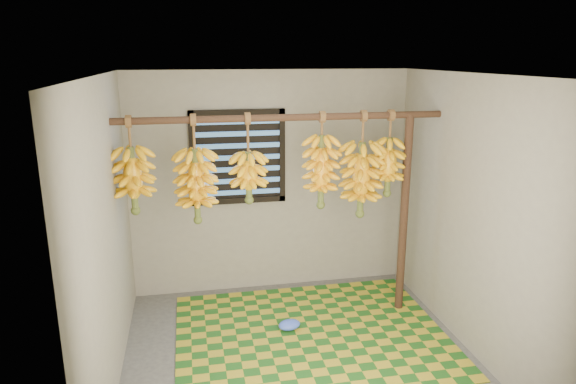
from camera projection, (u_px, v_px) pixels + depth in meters
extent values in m
cube|color=#454545|center=(300.00, 359.00, 4.44)|extent=(3.00, 3.00, 0.01)
cube|color=silver|center=(302.00, 74.00, 3.82)|extent=(3.00, 3.00, 0.01)
cube|color=gray|center=(271.00, 183.00, 5.55)|extent=(3.00, 0.01, 2.40)
cube|color=gray|center=(106.00, 240.00, 3.84)|extent=(0.01, 3.00, 2.40)
cube|color=gray|center=(472.00, 216.00, 4.41)|extent=(0.01, 3.00, 2.40)
cube|color=black|center=(238.00, 157.00, 5.39)|extent=(1.00, 0.04, 1.00)
cylinder|color=#442A1D|center=(285.00, 118.00, 4.58)|extent=(3.00, 0.06, 0.06)
cylinder|color=#442A1D|center=(404.00, 216.00, 5.07)|extent=(0.08, 0.08, 2.00)
cube|color=#1C5318|center=(311.00, 334.00, 4.82)|extent=(2.49, 1.99, 0.01)
ellipsoid|color=#3E5EE9|center=(289.00, 325.00, 4.89)|extent=(0.25, 0.21, 0.09)
cylinder|color=brown|center=(129.00, 134.00, 4.36)|extent=(0.02, 0.02, 0.28)
cylinder|color=#4C5923|center=(133.00, 178.00, 4.46)|extent=(0.06, 0.06, 0.55)
cylinder|color=brown|center=(194.00, 134.00, 4.46)|extent=(0.02, 0.02, 0.32)
cylinder|color=#4C5923|center=(196.00, 184.00, 4.58)|extent=(0.06, 0.06, 0.64)
cylinder|color=brown|center=(248.00, 135.00, 4.56)|extent=(0.02, 0.02, 0.36)
cylinder|color=#4C5923|center=(249.00, 175.00, 4.65)|extent=(0.06, 0.06, 0.43)
cylinder|color=brown|center=(322.00, 126.00, 4.67)|extent=(0.02, 0.02, 0.23)
cylinder|color=#4C5923|center=(321.00, 170.00, 4.78)|extent=(0.06, 0.06, 0.65)
cylinder|color=brown|center=(363.00, 129.00, 4.76)|extent=(0.02, 0.02, 0.31)
cylinder|color=#4C5923|center=(361.00, 178.00, 4.88)|extent=(0.06, 0.06, 0.68)
cylinder|color=brown|center=(390.00, 126.00, 4.80)|extent=(0.02, 0.02, 0.27)
cylinder|color=#4C5923|center=(388.00, 165.00, 4.90)|extent=(0.06, 0.06, 0.53)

